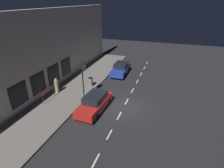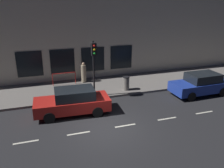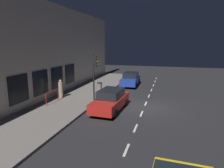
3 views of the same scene
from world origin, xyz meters
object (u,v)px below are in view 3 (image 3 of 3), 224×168
Objects in this scene: traffic_light at (95,68)px; parked_car_2 at (110,100)px; pedestrian_0 at (61,89)px; trash_bin at (100,88)px; parked_car_0 at (131,79)px.

parked_car_2 is at bearing 136.19° from traffic_light.
traffic_light reaches higher than pedestrian_0.
traffic_light is 3.43m from trash_bin.
parked_car_0 is at bearing 0.94° from pedestrian_0.
trash_bin is at bearing -78.54° from traffic_light.
trash_bin is (2.15, 4.96, -0.12)m from parked_car_0.
parked_car_2 is 5.46m from pedestrian_0.
pedestrian_0 is at bearing -15.66° from parked_car_2.
parked_car_2 is 4.99m from trash_bin.
parked_car_0 is 9.33m from parked_car_2.
pedestrian_0 is (4.91, 7.60, 0.11)m from parked_car_0.
traffic_light reaches higher than parked_car_0.
parked_car_2 is 2.76× the size of pedestrian_0.
pedestrian_0 is 1.59× the size of trash_bin.
parked_car_0 reaches higher than trash_bin.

